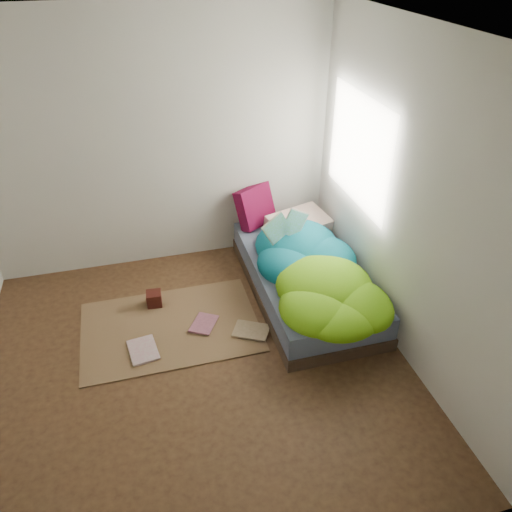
{
  "coord_description": "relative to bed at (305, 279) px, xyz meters",
  "views": [
    {
      "loc": [
        -0.3,
        -3.02,
        3.1
      ],
      "look_at": [
        0.73,
        0.75,
        0.51
      ],
      "focal_mm": 35.0,
      "sensor_mm": 36.0,
      "label": 1
    }
  ],
  "objects": [
    {
      "name": "ground",
      "position": [
        -1.22,
        -0.72,
        -0.17
      ],
      "size": [
        3.5,
        3.5,
        0.0
      ],
      "primitive_type": "cube",
      "color": "#3F2618",
      "rests_on": "ground"
    },
    {
      "name": "open_book",
      "position": [
        -0.16,
        0.17,
        0.64
      ],
      "size": [
        0.42,
        0.2,
        0.25
      ],
      "primitive_type": null,
      "rotation": [
        0.0,
        0.0,
        0.27
      ],
      "color": "#2D8A36",
      "rests_on": "duvet"
    },
    {
      "name": "floor_book_a",
      "position": [
        -1.75,
        -0.45,
        -0.14
      ],
      "size": [
        0.27,
        0.35,
        0.02
      ],
      "primitive_type": "imported",
      "rotation": [
        0.0,
        0.0,
        0.13
      ],
      "color": "beige",
      "rests_on": "rug"
    },
    {
      "name": "floor_book_b",
      "position": [
        -1.15,
        -0.18,
        -0.14
      ],
      "size": [
        0.32,
        0.34,
        0.03
      ],
      "primitive_type": "imported",
      "rotation": [
        0.0,
        0.0,
        -0.55
      ],
      "color": "#AF657D",
      "rests_on": "rug"
    },
    {
      "name": "pillow_floral",
      "position": [
        0.16,
        0.66,
        0.24
      ],
      "size": [
        0.73,
        0.57,
        0.14
      ],
      "primitive_type": "cube",
      "rotation": [
        0.0,
        0.0,
        0.3
      ],
      "color": "white",
      "rests_on": "bed"
    },
    {
      "name": "wooden_box",
      "position": [
        -1.48,
        0.19,
        -0.09
      ],
      "size": [
        0.15,
        0.15,
        0.14
      ],
      "primitive_type": "cube",
      "rotation": [
        0.0,
        0.0,
        -0.08
      ],
      "color": "#33130B",
      "rests_on": "rug"
    },
    {
      "name": "pillow_magenta",
      "position": [
        -0.26,
        0.91,
        0.39
      ],
      "size": [
        0.44,
        0.34,
        0.43
      ],
      "primitive_type": "cube",
      "rotation": [
        0.0,
        0.0,
        0.55
      ],
      "color": "#46041C",
      "rests_on": "bed"
    },
    {
      "name": "floor_book_c",
      "position": [
        -0.72,
        -0.54,
        -0.14
      ],
      "size": [
        0.39,
        0.35,
        0.02
      ],
      "primitive_type": "imported",
      "rotation": [
        0.0,
        0.0,
        1.07
      ],
      "color": "tan",
      "rests_on": "rug"
    },
    {
      "name": "rug",
      "position": [
        -1.37,
        -0.17,
        -0.16
      ],
      "size": [
        1.6,
        1.1,
        0.01
      ],
      "primitive_type": "cube",
      "color": "brown",
      "rests_on": "ground"
    },
    {
      "name": "bed",
      "position": [
        0.0,
        0.0,
        0.0
      ],
      "size": [
        1.0,
        2.0,
        0.34
      ],
      "color": "#33261C",
      "rests_on": "ground"
    },
    {
      "name": "duvet",
      "position": [
        0.0,
        -0.22,
        0.34
      ],
      "size": [
        0.96,
        1.84,
        0.34
      ],
      "primitive_type": null,
      "color": "#076870",
      "rests_on": "bed"
    },
    {
      "name": "room_walls",
      "position": [
        -1.21,
        -0.71,
        1.46
      ],
      "size": [
        3.54,
        3.54,
        2.62
      ],
      "color": "beige",
      "rests_on": "ground"
    }
  ]
}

